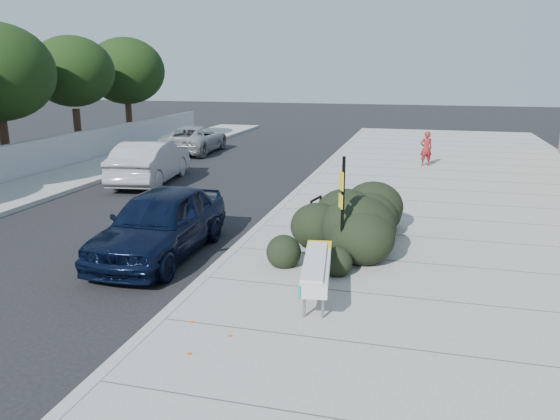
{
  "coord_description": "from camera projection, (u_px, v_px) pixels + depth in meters",
  "views": [
    {
      "loc": [
        4.23,
        -9.85,
        4.35
      ],
      "look_at": [
        0.95,
        2.58,
        1.0
      ],
      "focal_mm": 35.0,
      "sensor_mm": 36.0,
      "label": 1
    }
  ],
  "objects": [
    {
      "name": "ground",
      "position": [
        204.0,
        284.0,
        11.35
      ],
      "size": [
        120.0,
        120.0,
        0.0
      ],
      "primitive_type": "plane",
      "color": "black",
      "rests_on": "ground"
    },
    {
      "name": "sidewalk_near",
      "position": [
        470.0,
        232.0,
        14.63
      ],
      "size": [
        11.2,
        50.0,
        0.15
      ],
      "primitive_type": "cube",
      "color": "gray",
      "rests_on": "ground"
    },
    {
      "name": "curb_near",
      "position": [
        270.0,
        218.0,
        16.01
      ],
      "size": [
        0.22,
        50.0,
        0.17
      ],
      "primitive_type": "cube",
      "color": "#9E9E99",
      "rests_on": "ground"
    },
    {
      "name": "curb_far",
      "position": [
        37.0,
        202.0,
        17.98
      ],
      "size": [
        0.22,
        50.0,
        0.17
      ],
      "primitive_type": "cube",
      "color": "#9E9E99",
      "rests_on": "ground"
    },
    {
      "name": "tree_far_e",
      "position": [
        72.0,
        72.0,
        26.48
      ],
      "size": [
        4.0,
        4.0,
        5.9
      ],
      "color": "#332114",
      "rests_on": "ground"
    },
    {
      "name": "tree_far_f",
      "position": [
        126.0,
        71.0,
        31.16
      ],
      "size": [
        4.4,
        4.4,
        6.07
      ],
      "color": "#332114",
      "rests_on": "ground"
    },
    {
      "name": "bench",
      "position": [
        317.0,
        267.0,
        10.22
      ],
      "size": [
        0.82,
        2.48,
        0.73
      ],
      "rotation": [
        0.0,
        0.0,
        0.14
      ],
      "color": "gray",
      "rests_on": "sidewalk_near"
    },
    {
      "name": "bike_rack",
      "position": [
        316.0,
        213.0,
        14.03
      ],
      "size": [
        0.19,
        0.67,
        0.99
      ],
      "rotation": [
        0.0,
        0.0,
        -0.2
      ],
      "color": "black",
      "rests_on": "sidewalk_near"
    },
    {
      "name": "sign_post",
      "position": [
        342.0,
        205.0,
        11.53
      ],
      "size": [
        0.15,
        0.26,
        2.43
      ],
      "rotation": [
        0.0,
        0.0,
        0.43
      ],
      "color": "black",
      "rests_on": "sidewalk_near"
    },
    {
      "name": "hedge",
      "position": [
        342.0,
        211.0,
        13.27
      ],
      "size": [
        3.18,
        4.78,
        1.64
      ],
      "primitive_type": "ellipsoid",
      "rotation": [
        0.0,
        0.0,
        -0.24
      ],
      "color": "black",
      "rests_on": "sidewalk_near"
    },
    {
      "name": "sedan_navy",
      "position": [
        160.0,
        223.0,
        12.87
      ],
      "size": [
        1.98,
        4.78,
        1.62
      ],
      "primitive_type": "imported",
      "rotation": [
        0.0,
        0.0,
        0.01
      ],
      "color": "black",
      "rests_on": "ground"
    },
    {
      "name": "wagon_silver",
      "position": [
        150.0,
        162.0,
        21.19
      ],
      "size": [
        2.42,
        5.2,
        1.65
      ],
      "primitive_type": "imported",
      "rotation": [
        0.0,
        0.0,
        3.28
      ],
      "color": "#A4A3A8",
      "rests_on": "ground"
    },
    {
      "name": "suv_silver",
      "position": [
        195.0,
        139.0,
        28.83
      ],
      "size": [
        2.63,
        5.24,
        1.42
      ],
      "primitive_type": "imported",
      "rotation": [
        0.0,
        0.0,
        3.19
      ],
      "color": "#9A9C9F",
      "rests_on": "ground"
    },
    {
      "name": "pedestrian",
      "position": [
        426.0,
        148.0,
        24.07
      ],
      "size": [
        0.65,
        0.55,
        1.53
      ],
      "primitive_type": "imported",
      "rotation": [
        0.0,
        0.0,
        3.52
      ],
      "color": "maroon",
      "rests_on": "sidewalk_near"
    }
  ]
}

